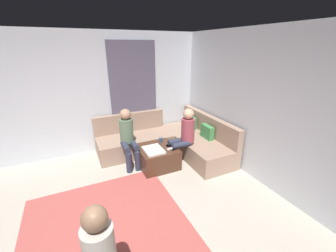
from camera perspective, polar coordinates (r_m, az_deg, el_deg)
wall_back at (r=3.78m, az=29.89°, el=2.13°), size 6.00×0.12×2.70m
wall_left at (r=5.05m, az=-23.93°, el=7.29°), size 0.12×6.00×2.70m
curtain_panel at (r=5.17m, az=-9.17°, el=7.95°), size 0.06×1.10×2.50m
area_rug at (r=3.25m, az=-15.49°, el=-27.16°), size 2.60×2.20×0.01m
sectional_couch at (r=5.00m, az=0.36°, el=-4.00°), size 2.10×2.55×0.87m
ottoman at (r=4.47m, az=-2.90°, el=-8.27°), size 0.76×0.76×0.42m
folded_blanket at (r=4.24m, az=-3.94°, el=-6.49°), size 0.44×0.36×0.04m
coffee_mug at (r=4.59m, az=-1.94°, el=-3.79°), size 0.08×0.08×0.10m
game_remote at (r=4.30m, az=0.70°, el=-6.15°), size 0.05×0.15×0.02m
person_on_couch_back at (r=4.41m, az=4.25°, el=-2.26°), size 0.30×0.60×1.20m
person_on_couch_side at (r=4.41m, az=-10.75°, el=-2.59°), size 0.60×0.30×1.20m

